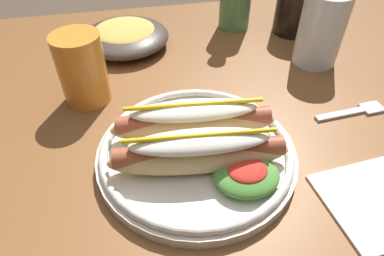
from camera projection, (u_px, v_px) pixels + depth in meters
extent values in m
cube|color=brown|center=(200.00, 132.00, 0.53)|extent=(1.32, 0.93, 0.04)
cylinder|color=brown|center=(336.00, 114.00, 1.14)|extent=(0.06, 0.06, 0.70)
cylinder|color=silver|center=(196.00, 154.00, 0.46)|extent=(0.27, 0.27, 0.02)
torus|color=silver|center=(196.00, 148.00, 0.45)|extent=(0.26, 0.26, 0.01)
ellipsoid|color=tan|center=(199.00, 156.00, 0.42)|extent=(0.24, 0.07, 0.04)
cylinder|color=#9E4C33|center=(200.00, 152.00, 0.42)|extent=(0.22, 0.05, 0.03)
ellipsoid|color=silver|center=(200.00, 141.00, 0.40)|extent=(0.18, 0.06, 0.02)
cylinder|color=yellow|center=(200.00, 136.00, 0.40)|extent=(0.19, 0.02, 0.01)
ellipsoid|color=tan|center=(194.00, 125.00, 0.46)|extent=(0.24, 0.07, 0.04)
cylinder|color=#9E4C33|center=(194.00, 120.00, 0.46)|extent=(0.22, 0.05, 0.03)
ellipsoid|color=silver|center=(194.00, 110.00, 0.45)|extent=(0.18, 0.06, 0.02)
cylinder|color=yellow|center=(194.00, 104.00, 0.44)|extent=(0.19, 0.02, 0.01)
ellipsoid|color=#4C8C38|center=(247.00, 176.00, 0.41)|extent=(0.08, 0.07, 0.02)
ellipsoid|color=red|center=(248.00, 170.00, 0.40)|extent=(0.05, 0.04, 0.01)
cube|color=silver|center=(340.00, 114.00, 0.53)|extent=(0.09, 0.02, 0.00)
cube|color=silver|center=(372.00, 108.00, 0.54)|extent=(0.04, 0.03, 0.00)
cylinder|color=black|center=(298.00, 5.00, 0.71)|extent=(0.09, 0.09, 0.12)
cylinder|color=silver|center=(321.00, 29.00, 0.61)|extent=(0.08, 0.08, 0.13)
cylinder|color=orange|center=(82.00, 69.00, 0.53)|extent=(0.08, 0.08, 0.12)
ellipsoid|color=#423833|center=(125.00, 37.00, 0.69)|extent=(0.18, 0.18, 0.04)
ellipsoid|color=gold|center=(124.00, 30.00, 0.68)|extent=(0.13, 0.13, 0.02)
cube|color=white|center=(378.00, 201.00, 0.41)|extent=(0.14, 0.13, 0.00)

